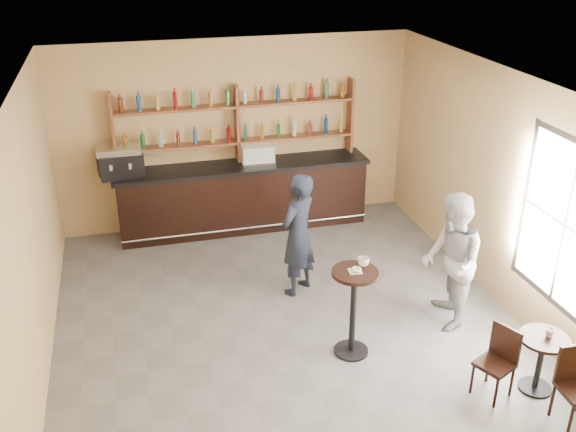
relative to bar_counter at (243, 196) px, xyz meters
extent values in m
plane|color=slate|center=(-0.03, -3.15, -0.58)|extent=(7.00, 7.00, 0.00)
plane|color=white|center=(-0.03, -3.15, 2.62)|extent=(7.00, 7.00, 0.00)
plane|color=tan|center=(-0.03, 0.35, 1.02)|extent=(7.00, 0.00, 7.00)
plane|color=tan|center=(-0.03, -6.65, 1.02)|extent=(7.00, 0.00, 7.00)
plane|color=tan|center=(-3.03, -3.15, 1.02)|extent=(0.00, 7.00, 7.00)
plane|color=tan|center=(2.97, -3.15, 1.02)|extent=(0.00, 7.00, 7.00)
plane|color=white|center=(2.97, -4.35, 1.12)|extent=(0.00, 2.00, 2.00)
cube|color=white|center=(0.59, -3.85, 0.58)|extent=(0.17, 0.17, 0.00)
torus|color=#BF7746|center=(0.60, -3.86, 0.60)|extent=(0.14, 0.14, 0.05)
imported|color=white|center=(0.73, -3.75, 0.63)|extent=(0.17, 0.17, 0.11)
imported|color=black|center=(0.34, -2.27, 0.32)|extent=(0.78, 0.75, 1.81)
imported|color=white|center=(2.46, -5.04, 0.18)|extent=(0.13, 0.13, 0.10)
imported|color=#A3A4A8|center=(2.03, -3.54, 0.34)|extent=(0.90, 1.04, 1.84)
camera|label=1|loc=(-1.84, -9.98, 4.36)|focal=40.00mm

